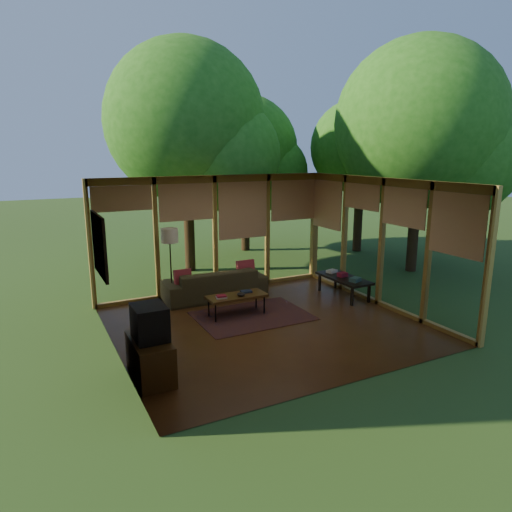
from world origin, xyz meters
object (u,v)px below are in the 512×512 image
media_cabinet (150,359)px  floor_lamp (170,240)px  sofa (215,284)px  side_console (344,279)px  television (150,322)px  coffee_table (237,297)px

media_cabinet → floor_lamp: bearing=67.8°
sofa → media_cabinet: size_ratio=2.27×
sofa → floor_lamp: bearing=-1.5°
floor_lamp → side_console: size_ratio=1.18×
media_cabinet → floor_lamp: (1.26, 3.10, 1.11)m
sofa → side_console: sofa is taller
television → side_console: television is taller
media_cabinet → television: bearing=0.0°
floor_lamp → coffee_table: bearing=-54.1°
media_cabinet → television: television is taller
television → sofa: bearing=54.0°
media_cabinet → floor_lamp: size_ratio=0.61×
side_console → television: bearing=-159.5°
media_cabinet → sofa: bearing=53.7°
floor_lamp → side_console: bearing=-19.6°
television → side_console: (4.85, 1.81, -0.44)m
sofa → television: bearing=55.6°
sofa → media_cabinet: 3.78m
coffee_table → television: bearing=-140.5°
media_cabinet → television: size_ratio=1.82×
floor_lamp → coffee_table: floor_lamp is taller
television → floor_lamp: (1.24, 3.10, 0.56)m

